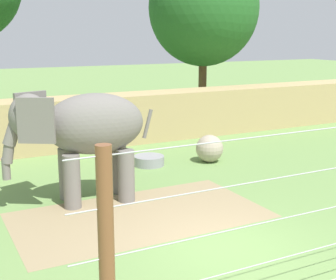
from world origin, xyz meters
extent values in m
plane|color=#6B8E4C|center=(0.00, 0.00, 0.00)|extent=(120.00, 120.00, 0.00)
cube|color=#937F5B|center=(-0.88, 2.70, 0.00)|extent=(6.53, 3.63, 0.01)
cube|color=tan|center=(0.00, 11.03, 1.05)|extent=(36.00, 1.80, 2.10)
cylinder|color=slate|center=(-2.28, 4.06, 0.75)|extent=(0.47, 0.47, 1.50)
cylinder|color=slate|center=(-2.19, 4.88, 0.75)|extent=(0.47, 0.47, 1.50)
cylinder|color=slate|center=(-0.76, 3.89, 0.75)|extent=(0.47, 0.47, 1.50)
cylinder|color=slate|center=(-0.67, 4.70, 0.75)|extent=(0.47, 0.47, 1.50)
ellipsoid|color=slate|center=(-1.47, 4.38, 2.22)|extent=(2.93, 1.81, 1.71)
ellipsoid|color=slate|center=(-3.20, 4.59, 2.52)|extent=(1.19, 1.29, 1.23)
cube|color=slate|center=(-3.17, 3.94, 2.52)|extent=(0.87, 0.60, 1.18)
cube|color=slate|center=(-3.02, 5.21, 2.52)|extent=(0.95, 0.40, 1.18)
cylinder|color=slate|center=(-3.66, 4.64, 2.08)|extent=(0.56, 0.40, 0.67)
cylinder|color=slate|center=(-3.79, 4.65, 1.61)|extent=(0.41, 0.32, 0.63)
cylinder|color=slate|center=(-3.87, 4.66, 1.17)|extent=(0.24, 0.24, 0.59)
cylinder|color=slate|center=(0.06, 4.20, 2.12)|extent=(0.33, 0.14, 0.85)
sphere|color=tan|center=(3.62, 6.43, 0.51)|extent=(1.02, 1.02, 1.02)
cylinder|color=brown|center=(-3.83, -2.91, 1.69)|extent=(0.20, 0.20, 3.38)
cylinder|color=#B7B7BC|center=(0.00, -2.91, 1.27)|extent=(8.67, 0.02, 0.02)
cylinder|color=#B7B7BC|center=(0.00, -2.91, 1.93)|extent=(8.67, 0.02, 0.02)
cylinder|color=#B7B7BC|center=(0.00, -2.91, 2.59)|extent=(8.67, 0.02, 0.02)
cylinder|color=gray|center=(1.42, 7.02, 0.17)|extent=(1.10, 1.10, 0.35)
cylinder|color=#38607A|center=(1.42, 7.02, 0.32)|extent=(1.01, 1.01, 0.02)
cylinder|color=brown|center=(8.08, 14.26, 1.76)|extent=(0.44, 0.44, 3.51)
ellipsoid|color=#235B23|center=(8.08, 14.26, 5.99)|extent=(5.84, 5.84, 6.13)
camera|label=1|loc=(-5.70, -8.17, 4.67)|focal=51.27mm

